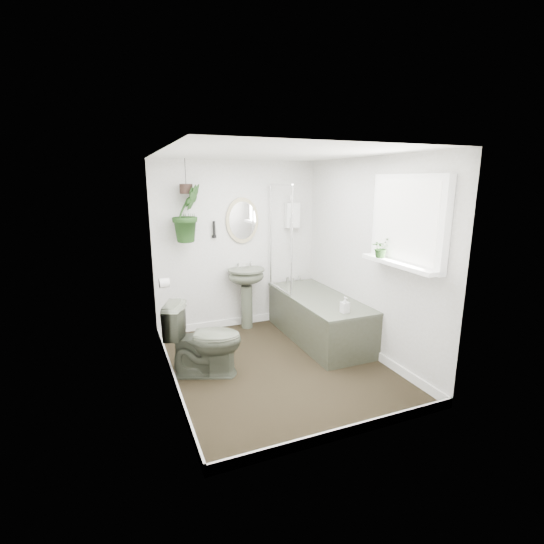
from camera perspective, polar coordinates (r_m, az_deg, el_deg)
name	(u,v)px	position (r m, az deg, el deg)	size (l,w,h in m)	color
floor	(277,366)	(4.58, 0.73, -13.42)	(2.30, 2.80, 0.02)	black
ceiling	(278,152)	(4.10, 0.83, 16.94)	(2.30, 2.80, 0.02)	white
wall_back	(238,246)	(5.49, -5.01, 3.82)	(2.30, 0.02, 2.30)	silver
wall_front	(352,304)	(2.99, 11.47, -4.52)	(2.30, 0.02, 2.30)	silver
wall_left	(166,276)	(3.89, -15.13, -0.53)	(0.02, 2.80, 2.30)	silver
wall_right	(368,258)	(4.76, 13.75, 2.01)	(0.02, 2.80, 2.30)	silver
skirting	(277,361)	(4.55, 0.73, -12.75)	(2.30, 2.80, 0.10)	white
bathtub	(318,318)	(5.20, 6.75, -6.57)	(0.72, 1.72, 0.58)	#4A4F40
bath_screen	(281,239)	(5.24, 1.27, 4.86)	(0.04, 0.72, 1.40)	silver
shower_box	(292,215)	(5.66, 2.95, 8.22)	(0.20, 0.10, 0.35)	white
oval_mirror	(242,220)	(5.43, -4.30, 7.45)	(0.46, 0.03, 0.62)	tan
wall_sconce	(214,229)	(5.32, -8.37, 6.14)	(0.04, 0.04, 0.22)	black
toilet_roll_holder	(164,283)	(4.64, -15.34, -1.54)	(0.11, 0.11, 0.11)	white
window_recess	(408,221)	(4.10, 19.09, 6.98)	(0.08, 1.00, 0.90)	white
window_sill	(399,264)	(4.12, 17.92, 1.16)	(0.18, 1.00, 0.04)	white
window_blinds	(404,221)	(4.07, 18.61, 6.97)	(0.01, 0.86, 0.76)	white
toilet	(204,339)	(4.29, -9.78, -9.55)	(0.45, 0.78, 0.80)	#4A4F40
pedestal_sink	(247,298)	(5.52, -3.69, -3.81)	(0.50, 0.43, 0.86)	#4A4F40
sill_plant	(381,247)	(4.26, 15.46, 3.44)	(0.19, 0.17, 0.21)	black
hanging_plant	(187,213)	(5.11, -12.16, 8.31)	(0.40, 0.32, 0.72)	black
soap_bottle	(345,305)	(4.52, 10.50, -4.70)	(0.08, 0.08, 0.18)	black
hanging_pot	(186,189)	(5.10, -12.33, 11.68)	(0.16, 0.16, 0.12)	black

